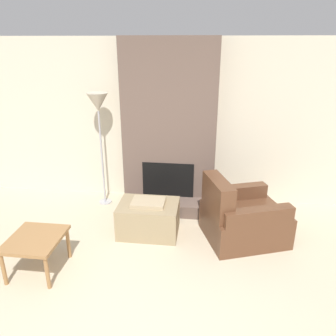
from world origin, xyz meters
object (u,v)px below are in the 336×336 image
armchair (239,220)px  floor_lamp_left (98,108)px  side_table (35,242)px  ottoman (149,218)px

armchair → floor_lamp_left: (-2.13, 0.81, 1.31)m
armchair → side_table: armchair is taller
armchair → floor_lamp_left: bearing=49.5°
floor_lamp_left → ottoman: bearing=-42.8°
ottoman → floor_lamp_left: bearing=137.2°
floor_lamp_left → side_table: bearing=-97.9°
armchair → side_table: (-2.38, -0.97, 0.10)m
armchair → floor_lamp_left: 2.63m
ottoman → floor_lamp_left: (-0.89, 0.82, 1.36)m
ottoman → side_table: bearing=-139.9°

